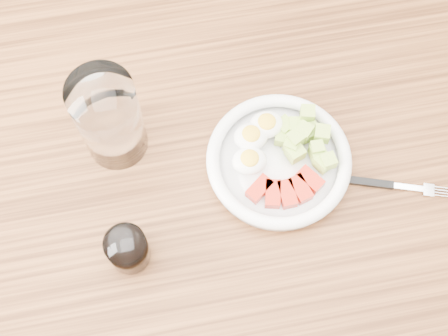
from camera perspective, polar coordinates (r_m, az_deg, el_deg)
The scene contains 6 objects.
ground at distance 1.70m, azimuth 0.40°, elevation -10.18°, with size 4.00×4.00×0.00m, color brown.
dining_table at distance 1.05m, azimuth 0.64°, elevation -3.01°, with size 1.50×0.90×0.77m.
bowl at distance 0.95m, azimuth 5.01°, elevation 0.92°, with size 0.22×0.22×0.06m.
fork at distance 0.98m, azimuth 14.18°, elevation -1.43°, with size 0.17×0.07×0.01m.
water_glass at distance 0.92m, azimuth -10.45°, elevation 4.46°, with size 0.09×0.09×0.17m, color white.
coffee_glass at distance 0.90m, azimuth -8.79°, elevation -7.36°, with size 0.06×0.06×0.07m.
Camera 1 is at (-0.07, -0.32, 1.67)m, focal length 50.00 mm.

